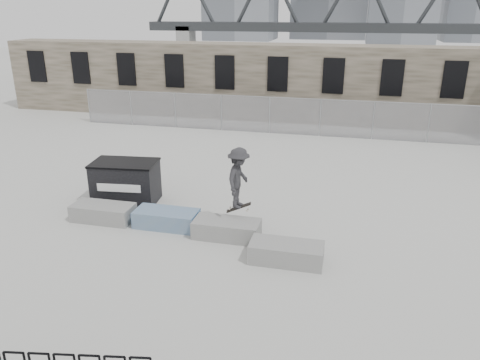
% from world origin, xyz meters
% --- Properties ---
extents(ground, '(120.00, 120.00, 0.00)m').
position_xyz_m(ground, '(0.00, 0.00, 0.00)').
color(ground, '#BABAB5').
rests_on(ground, ground).
extents(stone_wall, '(36.00, 2.58, 4.50)m').
position_xyz_m(stone_wall, '(0.00, 16.24, 2.26)').
color(stone_wall, brown).
rests_on(stone_wall, ground).
extents(chainlink_fence, '(22.06, 0.06, 2.02)m').
position_xyz_m(chainlink_fence, '(-0.00, 12.50, 1.04)').
color(chainlink_fence, gray).
rests_on(chainlink_fence, ground).
extents(planter_far_left, '(2.00, 0.90, 0.54)m').
position_xyz_m(planter_far_left, '(-3.28, 0.06, 0.29)').
color(planter_far_left, gray).
rests_on(planter_far_left, ground).
extents(planter_center_left, '(2.00, 0.90, 0.54)m').
position_xyz_m(planter_center_left, '(-1.08, 0.10, 0.29)').
color(planter_center_left, '#326096').
rests_on(planter_center_left, ground).
extents(planter_center_right, '(2.00, 0.90, 0.54)m').
position_xyz_m(planter_center_right, '(0.97, -0.17, 0.29)').
color(planter_center_right, gray).
rests_on(planter_center_right, ground).
extents(planter_offset, '(2.00, 0.90, 0.54)m').
position_xyz_m(planter_offset, '(2.93, -1.19, 0.29)').
color(planter_offset, gray).
rests_on(planter_offset, ground).
extents(dumpster, '(2.39, 1.62, 1.49)m').
position_xyz_m(dumpster, '(-3.25, 1.70, 0.75)').
color(dumpster, black).
rests_on(dumpster, ground).
extents(truss_bridge, '(70.00, 3.00, 9.80)m').
position_xyz_m(truss_bridge, '(10.00, 55.00, 4.13)').
color(truss_bridge, '#2D3033').
rests_on(truss_bridge, ground).
extents(skateboarder, '(0.83, 1.28, 2.07)m').
position_xyz_m(skateboarder, '(1.21, 0.37, 1.74)').
color(skateboarder, '#2B2A2D').
rests_on(skateboarder, ground).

